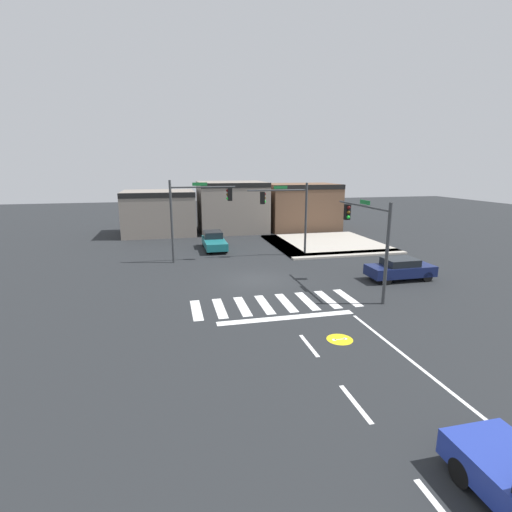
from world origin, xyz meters
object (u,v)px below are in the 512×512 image
object	(u,v)px
car_navy	(400,269)
traffic_signal_southeast	(367,228)
car_teal	(214,241)
traffic_signal_northwest	(196,207)
traffic_signal_northeast	(287,207)

from	to	relation	value
car_navy	traffic_signal_southeast	bearing A→B (deg)	24.34
traffic_signal_southeast	car_teal	size ratio (longest dim) A/B	1.25
traffic_signal_southeast	car_teal	xyz separation A→B (m)	(-7.10, 13.62, -3.03)
traffic_signal_southeast	car_teal	bearing A→B (deg)	27.52
traffic_signal_northwest	car_navy	distance (m)	14.99
traffic_signal_northwest	traffic_signal_northeast	distance (m)	7.17
traffic_signal_northeast	traffic_signal_southeast	size ratio (longest dim) A/B	1.00
traffic_signal_southeast	traffic_signal_northwest	bearing A→B (deg)	43.15
traffic_signal_northeast	car_navy	world-z (taller)	traffic_signal_northeast
car_navy	car_teal	bearing A→B (deg)	-48.93
traffic_signal_northwest	traffic_signal_southeast	bearing A→B (deg)	-46.85
traffic_signal_southeast	car_teal	world-z (taller)	traffic_signal_southeast
traffic_signal_northeast	car_teal	bearing A→B (deg)	-36.14
car_navy	traffic_signal_northwest	bearing A→B (deg)	-32.74
traffic_signal_southeast	car_navy	bearing A→B (deg)	-65.66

